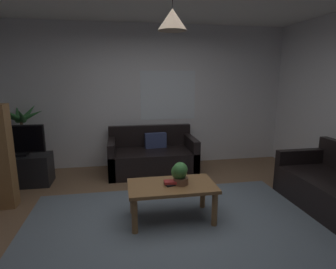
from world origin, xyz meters
The scene contains 14 objects.
floor centered at (0.00, 0.00, -0.01)m, with size 5.43×4.82×0.02m, color brown.
rug centered at (0.00, -0.20, 0.00)m, with size 3.53×2.65×0.01m, color slate.
wall_back centered at (0.00, 2.44, 1.35)m, with size 5.55×0.06×2.70m, color silver.
window_pane centered at (0.37, 2.41, 1.38)m, with size 1.08×0.01×0.94m, color white.
couch_under_window centered at (-0.01, 1.92, 0.27)m, with size 1.57×0.85×0.82m.
coffee_table centered at (0.02, 0.16, 0.38)m, with size 1.06×0.59×0.46m.
book_on_table_0 centered at (0.01, 0.15, 0.47)m, with size 0.13×0.12×0.02m, color black.
book_on_table_1 centered at (0.00, 0.14, 0.50)m, with size 0.15×0.11×0.03m, color #B22D2D.
remote_on_table_0 centered at (0.18, 0.22, 0.47)m, with size 0.05×0.16×0.02m, color black.
potted_plant_on_table centered at (0.12, 0.15, 0.61)m, with size 0.20×0.24×0.28m.
tv_stand centered at (-2.17, 1.66, 0.25)m, with size 0.90×0.44×0.50m, color black.
tv centered at (-2.17, 1.64, 0.75)m, with size 0.79×0.16×0.50m.
potted_palm_corner centered at (-2.24, 2.07, 0.60)m, with size 0.82×0.92×1.31m.
pendant_lamp centered at (0.02, 0.16, 2.34)m, with size 0.32×0.32×0.48m.
Camera 1 is at (-0.56, -2.90, 1.75)m, focal length 29.25 mm.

